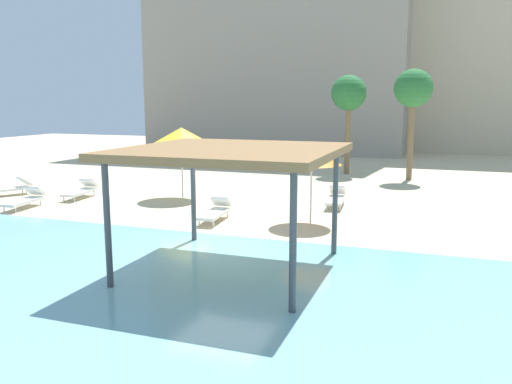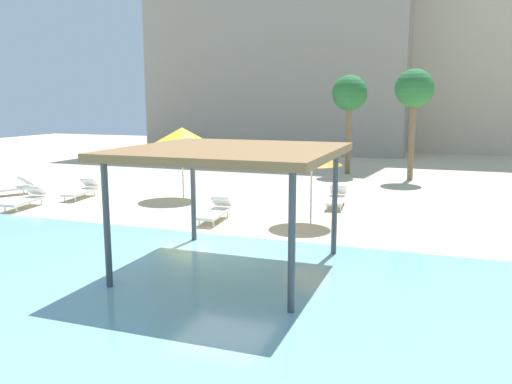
{
  "view_description": "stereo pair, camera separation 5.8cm",
  "coord_description": "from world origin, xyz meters",
  "px_view_note": "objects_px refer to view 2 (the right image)",
  "views": [
    {
      "loc": [
        5.3,
        -12.22,
        3.95
      ],
      "look_at": [
        0.25,
        2.0,
        1.3
      ],
      "focal_mm": 36.32,
      "sensor_mm": 36.0,
      "label": 1
    },
    {
      "loc": [
        5.35,
        -12.2,
        3.95
      ],
      "look_at": [
        0.25,
        2.0,
        1.3
      ],
      "focal_mm": 36.32,
      "sensor_mm": 36.0,
      "label": 2
    }
  ],
  "objects_px": {
    "palm_tree_1": "(414,90)",
    "shade_pavilion": "(232,155)",
    "lounge_chair_3": "(336,198)",
    "palm_tree_0": "(350,95)",
    "lounge_chair_1": "(82,190)",
    "lounge_chair_5": "(12,187)",
    "beach_umbrella_orange_2": "(312,156)",
    "lounge_chair_0": "(216,211)",
    "lounge_chair_4": "(26,199)",
    "beach_umbrella_yellow_0": "(182,135)"
  },
  "relations": [
    {
      "from": "palm_tree_1",
      "to": "shade_pavilion",
      "type": "bearing_deg",
      "value": -100.71
    },
    {
      "from": "lounge_chair_3",
      "to": "palm_tree_0",
      "type": "distance_m",
      "value": 10.02
    },
    {
      "from": "shade_pavilion",
      "to": "lounge_chair_1",
      "type": "bearing_deg",
      "value": 145.25
    },
    {
      "from": "lounge_chair_3",
      "to": "lounge_chair_5",
      "type": "height_order",
      "value": "same"
    },
    {
      "from": "beach_umbrella_orange_2",
      "to": "lounge_chair_0",
      "type": "height_order",
      "value": "beach_umbrella_orange_2"
    },
    {
      "from": "lounge_chair_5",
      "to": "palm_tree_1",
      "type": "distance_m",
      "value": 19.2
    },
    {
      "from": "lounge_chair_0",
      "to": "palm_tree_1",
      "type": "height_order",
      "value": "palm_tree_1"
    },
    {
      "from": "shade_pavilion",
      "to": "lounge_chair_4",
      "type": "xyz_separation_m",
      "value": [
        -10.1,
        4.17,
        -2.42
      ]
    },
    {
      "from": "lounge_chair_1",
      "to": "lounge_chair_3",
      "type": "xyz_separation_m",
      "value": [
        10.26,
        1.78,
        0.0
      ]
    },
    {
      "from": "beach_umbrella_yellow_0",
      "to": "lounge_chair_4",
      "type": "bearing_deg",
      "value": -140.65
    },
    {
      "from": "beach_umbrella_yellow_0",
      "to": "lounge_chair_1",
      "type": "bearing_deg",
      "value": -159.94
    },
    {
      "from": "beach_umbrella_orange_2",
      "to": "lounge_chair_5",
      "type": "distance_m",
      "value": 13.41
    },
    {
      "from": "shade_pavilion",
      "to": "palm_tree_1",
      "type": "distance_m",
      "value": 16.63
    },
    {
      "from": "palm_tree_0",
      "to": "lounge_chair_1",
      "type": "bearing_deg",
      "value": -129.81
    },
    {
      "from": "palm_tree_1",
      "to": "lounge_chair_1",
      "type": "bearing_deg",
      "value": -142.08
    },
    {
      "from": "beach_umbrella_yellow_0",
      "to": "lounge_chair_1",
      "type": "height_order",
      "value": "beach_umbrella_yellow_0"
    },
    {
      "from": "lounge_chair_0",
      "to": "palm_tree_1",
      "type": "xyz_separation_m",
      "value": [
        5.56,
        11.67,
        4.15
      ]
    },
    {
      "from": "beach_umbrella_yellow_0",
      "to": "lounge_chair_0",
      "type": "distance_m",
      "value": 5.05
    },
    {
      "from": "lounge_chair_3",
      "to": "palm_tree_1",
      "type": "distance_m",
      "value": 9.23
    },
    {
      "from": "shade_pavilion",
      "to": "palm_tree_1",
      "type": "relative_size",
      "value": 0.85
    },
    {
      "from": "shade_pavilion",
      "to": "beach_umbrella_yellow_0",
      "type": "xyz_separation_m",
      "value": [
        -5.47,
        7.96,
        -0.16
      ]
    },
    {
      "from": "lounge_chair_4",
      "to": "lounge_chair_5",
      "type": "xyz_separation_m",
      "value": [
        -2.55,
        1.87,
        0.0
      ]
    },
    {
      "from": "lounge_chair_4",
      "to": "lounge_chair_5",
      "type": "height_order",
      "value": "same"
    },
    {
      "from": "lounge_chair_1",
      "to": "palm_tree_0",
      "type": "height_order",
      "value": "palm_tree_0"
    },
    {
      "from": "lounge_chair_0",
      "to": "lounge_chair_4",
      "type": "xyz_separation_m",
      "value": [
        -7.62,
        -0.41,
        0.0
      ]
    },
    {
      "from": "lounge_chair_0",
      "to": "palm_tree_0",
      "type": "height_order",
      "value": "palm_tree_0"
    },
    {
      "from": "beach_umbrella_orange_2",
      "to": "palm_tree_0",
      "type": "bearing_deg",
      "value": 94.29
    },
    {
      "from": "shade_pavilion",
      "to": "lounge_chair_3",
      "type": "bearing_deg",
      "value": 84.11
    },
    {
      "from": "lounge_chair_0",
      "to": "shade_pavilion",
      "type": "bearing_deg",
      "value": 24.24
    },
    {
      "from": "beach_umbrella_yellow_0",
      "to": "lounge_chair_3",
      "type": "bearing_deg",
      "value": 3.14
    },
    {
      "from": "palm_tree_1",
      "to": "lounge_chair_4",
      "type": "bearing_deg",
      "value": -137.48
    },
    {
      "from": "lounge_chair_0",
      "to": "lounge_chair_3",
      "type": "xyz_separation_m",
      "value": [
        3.34,
        3.73,
        0.0
      ]
    },
    {
      "from": "palm_tree_1",
      "to": "palm_tree_0",
      "type": "bearing_deg",
      "value": 160.56
    },
    {
      "from": "beach_umbrella_orange_2",
      "to": "lounge_chair_4",
      "type": "relative_size",
      "value": 1.27
    },
    {
      "from": "lounge_chair_0",
      "to": "palm_tree_1",
      "type": "bearing_deg",
      "value": 150.27
    },
    {
      "from": "lounge_chair_3",
      "to": "lounge_chair_4",
      "type": "bearing_deg",
      "value": -74.36
    },
    {
      "from": "lounge_chair_1",
      "to": "lounge_chair_4",
      "type": "height_order",
      "value": "same"
    },
    {
      "from": "beach_umbrella_orange_2",
      "to": "lounge_chair_1",
      "type": "bearing_deg",
      "value": 172.88
    },
    {
      "from": "lounge_chair_3",
      "to": "lounge_chair_4",
      "type": "distance_m",
      "value": 11.72
    },
    {
      "from": "lounge_chair_3",
      "to": "palm_tree_0",
      "type": "bearing_deg",
      "value": -177.78
    },
    {
      "from": "lounge_chair_4",
      "to": "palm_tree_1",
      "type": "height_order",
      "value": "palm_tree_1"
    },
    {
      "from": "beach_umbrella_orange_2",
      "to": "palm_tree_1",
      "type": "height_order",
      "value": "palm_tree_1"
    },
    {
      "from": "beach_umbrella_yellow_0",
      "to": "beach_umbrella_orange_2",
      "type": "height_order",
      "value": "beach_umbrella_yellow_0"
    },
    {
      "from": "beach_umbrella_yellow_0",
      "to": "palm_tree_0",
      "type": "bearing_deg",
      "value": 61.42
    },
    {
      "from": "lounge_chair_4",
      "to": "shade_pavilion",
      "type": "bearing_deg",
      "value": 60.57
    },
    {
      "from": "beach_umbrella_orange_2",
      "to": "palm_tree_0",
      "type": "height_order",
      "value": "palm_tree_0"
    },
    {
      "from": "beach_umbrella_yellow_0",
      "to": "palm_tree_0",
      "type": "relative_size",
      "value": 0.54
    },
    {
      "from": "lounge_chair_5",
      "to": "beach_umbrella_yellow_0",
      "type": "bearing_deg",
      "value": 133.19
    },
    {
      "from": "shade_pavilion",
      "to": "beach_umbrella_orange_2",
      "type": "height_order",
      "value": "shade_pavilion"
    },
    {
      "from": "beach_umbrella_yellow_0",
      "to": "beach_umbrella_orange_2",
      "type": "distance_m",
      "value": 6.66
    }
  ]
}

